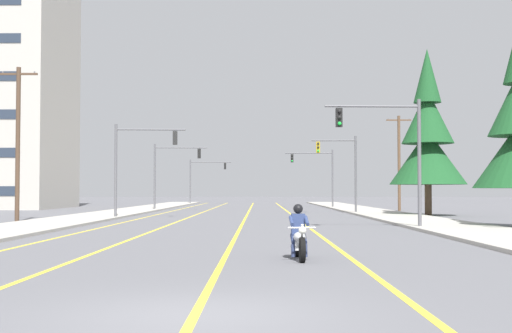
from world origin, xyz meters
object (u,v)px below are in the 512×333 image
(traffic_signal_mid_right, at_px, (343,163))
(traffic_signal_near_right, at_px, (392,143))
(traffic_signal_near_left, at_px, (136,156))
(utility_pole_right_far, at_px, (399,161))
(conifer_tree_right_verge_far, at_px, (428,139))
(traffic_signal_far_left, at_px, (203,174))
(traffic_signal_mid_left, at_px, (170,166))
(traffic_signal_far_right, at_px, (319,169))
(motorcycle_with_rider, at_px, (299,237))
(utility_pole_left_near, at_px, (18,141))

(traffic_signal_mid_right, bearing_deg, traffic_signal_near_right, -90.94)
(traffic_signal_near_left, bearing_deg, utility_pole_right_far, 40.26)
(utility_pole_right_far, xyz_separation_m, conifer_tree_right_verge_far, (-0.41, -12.49, 1.07))
(traffic_signal_near_left, distance_m, traffic_signal_far_left, 52.19)
(traffic_signal_near_right, distance_m, traffic_signal_mid_left, 34.90)
(traffic_signal_mid_right, distance_m, traffic_signal_far_right, 18.54)
(traffic_signal_mid_left, height_order, conifer_tree_right_verge_far, conifer_tree_right_verge_far)
(motorcycle_with_rider, distance_m, utility_pole_right_far, 46.44)
(traffic_signal_mid_right, height_order, utility_pole_right_far, utility_pole_right_far)
(traffic_signal_near_left, xyz_separation_m, utility_pole_right_far, (20.83, 17.64, 0.46))
(traffic_signal_mid_right, xyz_separation_m, traffic_signal_far_right, (-0.40, 18.53, 0.10))
(traffic_signal_far_left, xyz_separation_m, utility_pole_right_far, (20.74, -34.55, 0.39))
(motorcycle_with_rider, bearing_deg, traffic_signal_near_left, 108.67)
(traffic_signal_near_right, relative_size, traffic_signal_near_left, 1.00)
(motorcycle_with_rider, xyz_separation_m, utility_pole_left_near, (-15.21, 22.11, 4.17))
(traffic_signal_mid_right, relative_size, traffic_signal_far_right, 1.00)
(traffic_signal_near_left, height_order, utility_pole_left_near, utility_pole_left_near)
(traffic_signal_far_left, xyz_separation_m, conifer_tree_right_verge_far, (20.33, -47.05, 1.46))
(traffic_signal_near_right, bearing_deg, traffic_signal_far_left, 102.54)
(traffic_signal_mid_right, bearing_deg, traffic_signal_mid_left, 148.60)
(traffic_signal_mid_right, xyz_separation_m, traffic_signal_mid_left, (-15.07, 9.20, 0.09))
(utility_pole_left_near, bearing_deg, traffic_signal_mid_left, 76.56)
(traffic_signal_mid_right, relative_size, utility_pole_right_far, 0.72)
(traffic_signal_far_right, relative_size, utility_pole_right_far, 0.72)
(traffic_signal_mid_left, relative_size, traffic_signal_far_left, 1.00)
(traffic_signal_far_left, bearing_deg, conifer_tree_right_verge_far, -66.63)
(utility_pole_left_near, bearing_deg, conifer_tree_right_verge_far, 21.04)
(traffic_signal_near_right, bearing_deg, traffic_signal_mid_right, 89.06)
(traffic_signal_near_left, relative_size, utility_pole_left_near, 0.68)
(traffic_signal_near_right, xyz_separation_m, conifer_tree_right_verge_far, (5.96, 17.58, 1.53))
(traffic_signal_near_right, bearing_deg, traffic_signal_far_right, 90.04)
(motorcycle_with_rider, bearing_deg, traffic_signal_far_left, 96.53)
(traffic_signal_far_right, distance_m, utility_pole_left_near, 39.33)
(traffic_signal_far_left, relative_size, utility_pole_right_far, 0.72)
(traffic_signal_far_right, xyz_separation_m, utility_pole_left_near, (-20.47, -33.58, 0.64))
(traffic_signal_near_right, height_order, conifer_tree_right_verge_far, conifer_tree_right_verge_far)
(motorcycle_with_rider, xyz_separation_m, traffic_signal_near_right, (5.30, 14.70, 3.50))
(traffic_signal_mid_left, bearing_deg, traffic_signal_near_right, -65.08)
(traffic_signal_near_right, distance_m, traffic_signal_near_left, 19.07)
(traffic_signal_near_right, height_order, traffic_signal_mid_right, same)
(traffic_signal_mid_right, bearing_deg, traffic_signal_near_left, -145.97)
(traffic_signal_far_right, distance_m, traffic_signal_far_left, 27.65)
(traffic_signal_near_left, height_order, traffic_signal_far_left, same)
(traffic_signal_near_right, bearing_deg, utility_pole_left_near, 160.14)
(conifer_tree_right_verge_far, bearing_deg, traffic_signal_near_right, -108.72)
(traffic_signal_near_right, relative_size, utility_pole_left_near, 0.68)
(traffic_signal_near_right, relative_size, traffic_signal_far_right, 1.00)
(traffic_signal_far_right, xyz_separation_m, traffic_signal_far_left, (-14.35, 23.64, 0.04))
(traffic_signal_near_right, relative_size, traffic_signal_mid_left, 1.00)
(motorcycle_with_rider, xyz_separation_m, conifer_tree_right_verge_far, (11.25, 32.28, 5.03))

